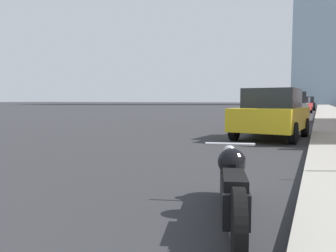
{
  "coord_description": "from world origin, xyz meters",
  "views": [
    {
      "loc": [
        4.03,
        1.43,
        1.29
      ],
      "look_at": [
        1.77,
        6.35,
        0.86
      ],
      "focal_mm": 35.0,
      "sensor_mm": 36.0,
      "label": 1
    }
  ],
  "objects_px": {
    "parked_car_red": "(300,105)",
    "parked_car_black": "(307,104)",
    "parked_car_white": "(294,106)",
    "parked_car_yellow": "(272,114)",
    "motorcycle": "(232,187)",
    "parked_car_silver": "(309,103)"
  },
  "relations": [
    {
      "from": "motorcycle",
      "to": "parked_car_red",
      "type": "height_order",
      "value": "parked_car_red"
    },
    {
      "from": "parked_car_yellow",
      "to": "parked_car_white",
      "type": "relative_size",
      "value": 0.91
    },
    {
      "from": "parked_car_yellow",
      "to": "parked_car_red",
      "type": "relative_size",
      "value": 0.85
    },
    {
      "from": "parked_car_white",
      "to": "parked_car_yellow",
      "type": "bearing_deg",
      "value": -92.19
    },
    {
      "from": "parked_car_silver",
      "to": "parked_car_yellow",
      "type": "bearing_deg",
      "value": -89.58
    },
    {
      "from": "parked_car_red",
      "to": "parked_car_yellow",
      "type": "bearing_deg",
      "value": -85.4
    },
    {
      "from": "motorcycle",
      "to": "parked_car_silver",
      "type": "bearing_deg",
      "value": 74.08
    },
    {
      "from": "motorcycle",
      "to": "parked_car_white",
      "type": "xyz_separation_m",
      "value": [
        -0.67,
        20.15,
        0.52
      ]
    },
    {
      "from": "parked_car_red",
      "to": "motorcycle",
      "type": "bearing_deg",
      "value": -84.37
    },
    {
      "from": "parked_car_yellow",
      "to": "parked_car_red",
      "type": "height_order",
      "value": "parked_car_yellow"
    },
    {
      "from": "parked_car_red",
      "to": "parked_car_black",
      "type": "height_order",
      "value": "parked_car_black"
    },
    {
      "from": "parked_car_black",
      "to": "parked_car_silver",
      "type": "relative_size",
      "value": 1.09
    },
    {
      "from": "motorcycle",
      "to": "parked_car_silver",
      "type": "distance_m",
      "value": 54.32
    },
    {
      "from": "parked_car_yellow",
      "to": "parked_car_red",
      "type": "bearing_deg",
      "value": 96.14
    },
    {
      "from": "parked_car_yellow",
      "to": "parked_car_silver",
      "type": "xyz_separation_m",
      "value": [
        0.04,
        46.22,
        -0.06
      ]
    },
    {
      "from": "parked_car_red",
      "to": "parked_car_white",
      "type": "bearing_deg",
      "value": -85.21
    },
    {
      "from": "motorcycle",
      "to": "parked_car_yellow",
      "type": "xyz_separation_m",
      "value": [
        -0.62,
        8.1,
        0.46
      ]
    },
    {
      "from": "parked_car_white",
      "to": "parked_car_black",
      "type": "relative_size",
      "value": 1.03
    },
    {
      "from": "parked_car_black",
      "to": "motorcycle",
      "type": "bearing_deg",
      "value": -91.78
    },
    {
      "from": "parked_car_black",
      "to": "parked_car_silver",
      "type": "bearing_deg",
      "value": 87.97
    },
    {
      "from": "motorcycle",
      "to": "parked_car_yellow",
      "type": "height_order",
      "value": "parked_car_yellow"
    },
    {
      "from": "parked_car_red",
      "to": "parked_car_black",
      "type": "bearing_deg",
      "value": 92.58
    }
  ]
}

